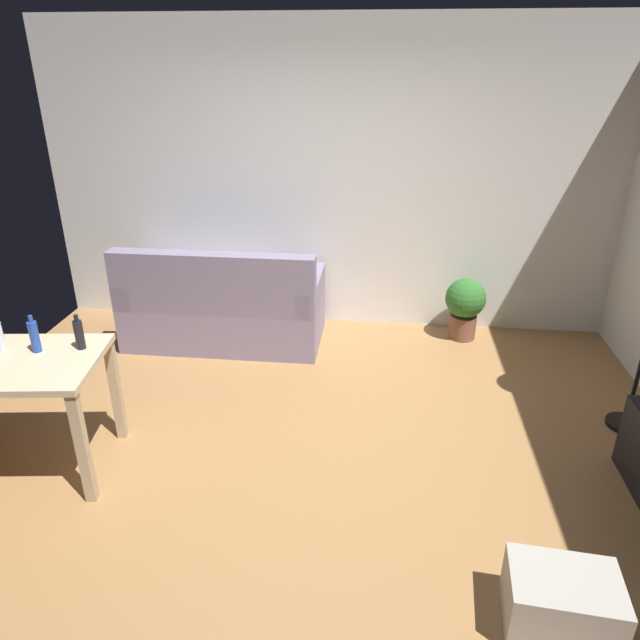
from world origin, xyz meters
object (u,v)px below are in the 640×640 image
object	(u,v)px
potted_plant	(465,304)
bottle_dark	(79,334)
storage_box	(561,603)
bottle_blue	(34,336)
couch	(224,310)

from	to	relation	value
potted_plant	bottle_dark	size ratio (longest dim) A/B	2.58
potted_plant	storage_box	bearing A→B (deg)	-87.99
potted_plant	bottle_blue	distance (m)	3.50
storage_box	bottle_dark	bearing A→B (deg)	159.22
potted_plant	bottle_dark	world-z (taller)	bottle_dark
storage_box	bottle_dark	size ratio (longest dim) A/B	2.17
bottle_blue	bottle_dark	world-z (taller)	bottle_blue
couch	bottle_dark	bearing A→B (deg)	76.72
storage_box	bottle_blue	xyz separation A→B (m)	(-2.89, 0.94, 0.71)
bottle_blue	bottle_dark	distance (m)	0.25
bottle_blue	bottle_dark	bearing A→B (deg)	15.53
potted_plant	bottle_blue	bearing A→B (deg)	-143.48
couch	bottle_blue	size ratio (longest dim) A/B	7.35
couch	bottle_blue	world-z (taller)	bottle_blue
bottle_dark	couch	bearing A→B (deg)	76.72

